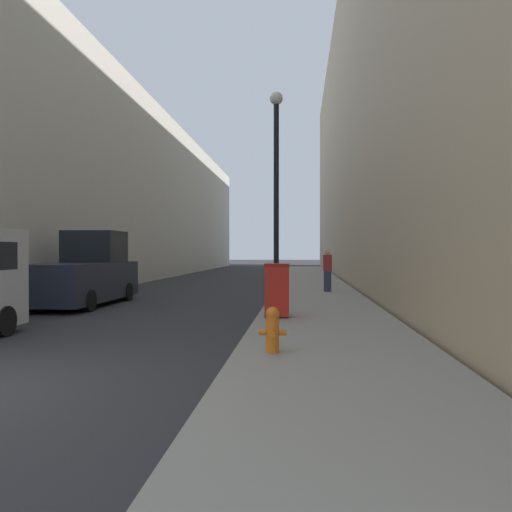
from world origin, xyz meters
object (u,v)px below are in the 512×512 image
(lamppost, at_px, (276,187))
(pedestrian_on_sidewalk, at_px, (327,270))
(fire_hydrant, at_px, (273,329))
(trash_bin, at_px, (277,290))
(pickup_truck, at_px, (86,274))

(lamppost, height_order, pedestrian_on_sidewalk, lamppost)
(fire_hydrant, relative_size, trash_bin, 0.55)
(fire_hydrant, distance_m, pickup_truck, 10.42)
(fire_hydrant, bearing_deg, pickup_truck, 129.57)
(lamppost, bearing_deg, fire_hydrant, -87.77)
(lamppost, bearing_deg, pedestrian_on_sidewalk, 72.19)
(trash_bin, bearing_deg, lamppost, 93.23)
(lamppost, distance_m, pickup_truck, 7.02)
(pedestrian_on_sidewalk, bearing_deg, trash_bin, -101.81)
(trash_bin, bearing_deg, pickup_truck, 150.33)
(lamppost, bearing_deg, trash_bin, -86.77)
(fire_hydrant, bearing_deg, lamppost, 92.23)
(fire_hydrant, distance_m, lamppost, 7.36)
(fire_hydrant, distance_m, trash_bin, 4.33)
(fire_hydrant, relative_size, pickup_truck, 0.14)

